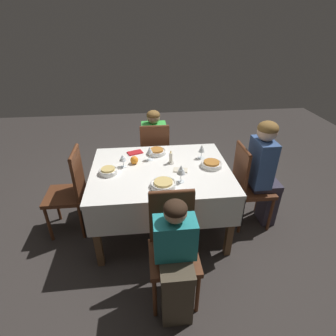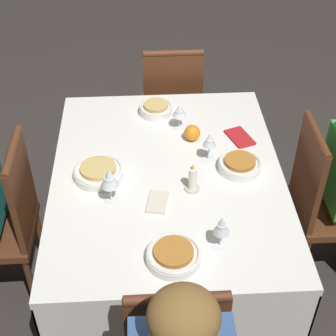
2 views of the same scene
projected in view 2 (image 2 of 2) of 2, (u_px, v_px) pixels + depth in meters
The scene contains 17 objects.
ground_plane at pixel (168, 276), 2.80m from camera, with size 8.00×8.00×0.00m, color #332D2B.
dining_table at pixel (168, 189), 2.39m from camera, with size 1.35×1.05×0.74m.
chair_south at pixel (6, 220), 2.42m from camera, with size 0.38×0.38×0.93m.
chair_north at pixel (323, 201), 2.52m from camera, with size 0.38×0.38×0.93m.
chair_west at pixel (172, 105), 3.18m from camera, with size 0.38×0.38×0.93m.
bowl_east at pixel (174, 255), 1.93m from camera, with size 0.21×0.21×0.06m.
wine_glass_east at pixel (222, 226), 1.93m from camera, with size 0.07×0.07×0.15m.
bowl_south at pixel (98, 171), 2.30m from camera, with size 0.22×0.22×0.06m.
wine_glass_south at pixel (109, 179), 2.12m from camera, with size 0.08×0.08×0.17m.
bowl_north at pixel (240, 164), 2.34m from camera, with size 0.20×0.20×0.06m.
wine_glass_north at pixel (209, 141), 2.34m from camera, with size 0.07×0.07×0.15m.
bowl_west at pixel (156, 109), 2.69m from camera, with size 0.17×0.17×0.06m.
wine_glass_west at pixel (180, 111), 2.55m from camera, with size 0.07×0.07×0.13m.
candle_centerpiece at pixel (193, 181), 2.22m from camera, with size 0.07×0.07×0.14m.
orange_fruit at pixel (192, 133), 2.51m from camera, with size 0.08×0.08×0.08m, color orange.
napkin_red_folded at pixel (157, 202), 2.18m from camera, with size 0.15×0.10×0.01m.
napkin_spare_side at pixel (240, 137), 2.53m from camera, with size 0.18×0.14×0.01m.
Camera 2 is at (1.77, -0.10, 2.25)m, focal length 55.00 mm.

